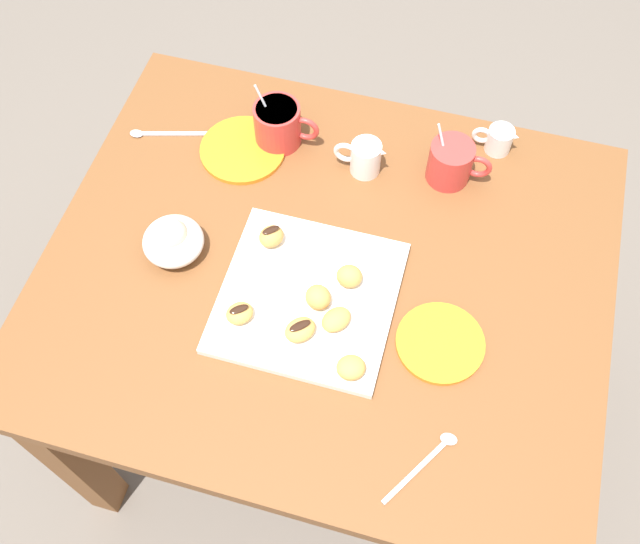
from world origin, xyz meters
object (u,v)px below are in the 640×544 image
(dining_table, at_px, (326,300))
(chocolate_sauce_pitcher, at_px, (499,139))
(beignet_0, at_px, (240,313))
(beignet_5, at_px, (336,319))
(beignet_2, at_px, (318,297))
(cream_pitcher_white, at_px, (365,157))
(ice_cream_bowl, at_px, (173,240))
(pastry_plate_square, at_px, (308,297))
(beignet_4, at_px, (349,276))
(coffee_mug_red_right, at_px, (452,161))
(beignet_6, at_px, (300,330))
(beignet_1, at_px, (351,368))
(saucer_orange_left, at_px, (440,343))
(saucer_orange_right, at_px, (243,150))
(beignet_3, at_px, (271,236))
(coffee_mug_red_left, at_px, (279,123))

(dining_table, height_order, chocolate_sauce_pitcher, chocolate_sauce_pitcher)
(chocolate_sauce_pitcher, distance_m, beignet_0, 0.63)
(dining_table, height_order, beignet_5, beignet_5)
(beignet_2, bearing_deg, cream_pitcher_white, 89.19)
(dining_table, bearing_deg, ice_cream_bowl, -172.60)
(pastry_plate_square, xyz_separation_m, beignet_5, (0.06, -0.04, 0.02))
(beignet_0, xyz_separation_m, beignet_5, (0.16, 0.03, 0.00))
(beignet_4, bearing_deg, beignet_5, -90.73)
(coffee_mug_red_right, bearing_deg, beignet_4, -113.51)
(chocolate_sauce_pitcher, bearing_deg, beignet_0, -126.30)
(beignet_6, bearing_deg, beignet_1, -23.70)
(dining_table, height_order, beignet_2, beignet_2)
(chocolate_sauce_pitcher, height_order, beignet_0, chocolate_sauce_pitcher)
(pastry_plate_square, height_order, beignet_5, beignet_5)
(beignet_0, distance_m, beignet_6, 0.11)
(dining_table, xyz_separation_m, coffee_mug_red_right, (0.18, 0.27, 0.17))
(ice_cream_bowl, height_order, saucer_orange_left, ice_cream_bowl)
(ice_cream_bowl, distance_m, saucer_orange_right, 0.26)
(dining_table, bearing_deg, beignet_0, -128.96)
(saucer_orange_right, distance_m, beignet_2, 0.39)
(ice_cream_bowl, bearing_deg, chocolate_sauce_pitcher, 36.78)
(dining_table, distance_m, beignet_4, 0.17)
(beignet_0, height_order, beignet_3, beignet_3)
(chocolate_sauce_pitcher, distance_m, beignet_1, 0.58)
(beignet_2, height_order, beignet_4, beignet_2)
(chocolate_sauce_pitcher, xyz_separation_m, beignet_4, (-0.21, -0.39, 0.00))
(pastry_plate_square, bearing_deg, coffee_mug_red_right, 60.63)
(coffee_mug_red_right, relative_size, beignet_1, 2.63)
(beignet_0, relative_size, beignet_6, 0.87)
(pastry_plate_square, distance_m, beignet_6, 0.08)
(dining_table, relative_size, coffee_mug_red_left, 7.42)
(ice_cream_bowl, relative_size, saucer_orange_left, 0.73)
(beignet_1, bearing_deg, beignet_5, 120.27)
(pastry_plate_square, bearing_deg, ice_cream_bowl, 172.79)
(saucer_orange_right, bearing_deg, saucer_orange_left, -34.10)
(ice_cream_bowl, bearing_deg, saucer_orange_right, 80.27)
(pastry_plate_square, relative_size, beignet_6, 5.51)
(coffee_mug_red_left, bearing_deg, coffee_mug_red_right, -0.00)
(coffee_mug_red_right, height_order, saucer_orange_left, coffee_mug_red_right)
(beignet_2, bearing_deg, beignet_1, -51.61)
(pastry_plate_square, distance_m, beignet_5, 0.08)
(dining_table, relative_size, beignet_6, 18.57)
(saucer_orange_right, bearing_deg, cream_pitcher_white, 4.84)
(beignet_5, bearing_deg, beignet_6, -146.84)
(beignet_5, bearing_deg, coffee_mug_red_left, 120.09)
(cream_pitcher_white, height_order, beignet_2, cream_pitcher_white)
(pastry_plate_square, distance_m, coffee_mug_red_left, 0.38)
(chocolate_sauce_pitcher, relative_size, beignet_5, 1.65)
(chocolate_sauce_pitcher, height_order, beignet_2, chocolate_sauce_pitcher)
(ice_cream_bowl, bearing_deg, beignet_6, -21.78)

